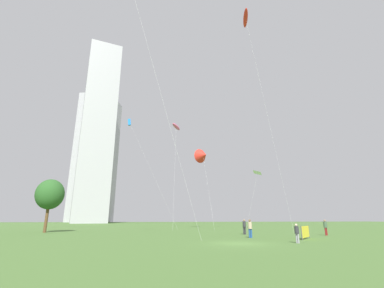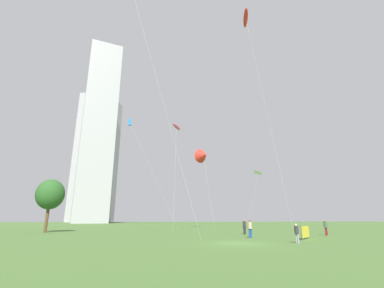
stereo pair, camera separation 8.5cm
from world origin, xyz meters
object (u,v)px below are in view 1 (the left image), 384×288
(kite_flying_3, at_px, (176,127))
(kite_flying_0, at_px, (203,155))
(person_standing_1, at_px, (297,232))
(distant_highrise_1, at_px, (97,132))
(kite_flying_2, at_px, (246,18))
(kite_flying_4, at_px, (130,123))
(person_standing_0, at_px, (250,227))
(distant_highrise_0, at_px, (96,157))
(person_standing_3, at_px, (325,226))
(event_banner, at_px, (305,232))
(park_tree_0, at_px, (50,194))
(person_standing_2, at_px, (244,226))
(kite_flying_1, at_px, (257,173))

(kite_flying_3, bearing_deg, kite_flying_0, -14.63)
(person_standing_1, bearing_deg, distant_highrise_1, 168.75)
(kite_flying_2, bearing_deg, kite_flying_4, 140.44)
(person_standing_0, xyz_separation_m, distant_highrise_0, (-41.21, 130.90, 35.70))
(kite_flying_2, distance_m, distant_highrise_1, 99.50)
(person_standing_1, xyz_separation_m, person_standing_3, (9.09, 8.95, 0.17))
(kite_flying_2, height_order, event_banner, kite_flying_2)
(park_tree_0, bearing_deg, distant_highrise_1, 97.27)
(person_standing_2, height_order, event_banner, person_standing_2)
(person_standing_2, distance_m, kite_flying_3, 28.60)
(kite_flying_4, distance_m, park_tree_0, 18.71)
(person_standing_0, height_order, event_banner, person_standing_0)
(person_standing_0, height_order, park_tree_0, park_tree_0)
(person_standing_3, height_order, distant_highrise_1, distant_highrise_1)
(person_standing_2, relative_size, distant_highrise_1, 0.02)
(person_standing_3, distance_m, kite_flying_1, 21.24)
(person_standing_3, relative_size, event_banner, 0.73)
(person_standing_1, relative_size, kite_flying_2, 0.04)
(person_standing_3, distance_m, distant_highrise_1, 112.84)
(person_standing_2, height_order, kite_flying_0, kite_flying_0)
(distant_highrise_1, bearing_deg, person_standing_2, -82.58)
(person_standing_0, xyz_separation_m, distant_highrise_1, (-35.65, 97.00, 40.55))
(person_standing_0, distance_m, person_standing_3, 10.82)
(kite_flying_0, distance_m, distant_highrise_0, 116.91)
(person_standing_0, relative_size, kite_flying_4, 0.09)
(kite_flying_2, distance_m, park_tree_0, 41.21)
(kite_flying_1, distance_m, kite_flying_3, 19.34)
(person_standing_0, distance_m, event_banner, 5.41)
(person_standing_3, xyz_separation_m, kite_flying_1, (0.05, 18.91, 9.67))
(park_tree_0, bearing_deg, kite_flying_4, 30.66)
(kite_flying_2, bearing_deg, distant_highrise_1, 113.35)
(kite_flying_1, xyz_separation_m, event_banner, (-5.83, -23.81, -10.04))
(kite_flying_3, bearing_deg, distant_highrise_1, 112.89)
(person_standing_2, xyz_separation_m, distant_highrise_1, (-37.20, 91.17, 40.56))
(distant_highrise_0, bearing_deg, kite_flying_0, -53.63)
(distant_highrise_1, bearing_deg, kite_flying_3, -81.89)
(kite_flying_3, xyz_separation_m, kite_flying_4, (-9.46, -4.05, -1.16))
(kite_flying_4, bearing_deg, park_tree_0, -149.34)
(person_standing_3, distance_m, kite_flying_4, 36.70)
(distant_highrise_1, relative_size, event_banner, 33.07)
(person_standing_0, bearing_deg, kite_flying_2, 67.11)
(kite_flying_1, bearing_deg, person_standing_1, -108.17)
(kite_flying_0, relative_size, park_tree_0, 2.09)
(kite_flying_0, bearing_deg, kite_flying_2, -78.80)
(distant_highrise_0, bearing_deg, kite_flying_2, -54.98)
(person_standing_0, distance_m, park_tree_0, 29.68)
(person_standing_0, distance_m, kite_flying_0, 27.34)
(kite_flying_4, xyz_separation_m, event_banner, (19.60, -23.73, -19.03))
(kite_flying_4, bearing_deg, person_standing_3, -36.58)
(event_banner, bearing_deg, kite_flying_4, 129.55)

